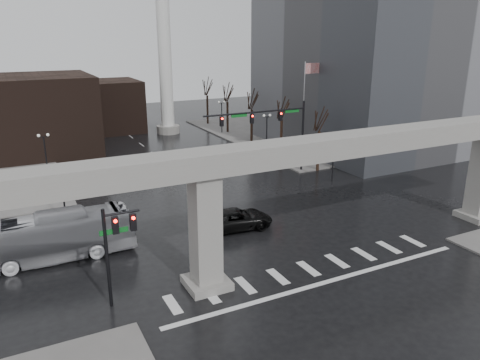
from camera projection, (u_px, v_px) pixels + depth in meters
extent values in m
plane|color=black|center=(300.00, 262.00, 32.30)|extent=(160.00, 160.00, 0.00)
cube|color=slate|center=(309.00, 132.00, 74.12)|extent=(28.00, 36.00, 0.15)
cube|color=gray|center=(305.00, 150.00, 29.90)|extent=(48.00, 2.20, 1.40)
cube|color=gray|center=(206.00, 233.00, 28.18)|extent=(1.60, 1.60, 7.30)
cube|color=gray|center=(207.00, 283.00, 29.20)|extent=(2.60, 2.60, 0.50)
cube|color=gray|center=(476.00, 215.00, 40.01)|extent=(2.60, 2.60, 0.50)
cube|color=black|center=(29.00, 115.00, 60.44)|extent=(16.00, 14.00, 10.00)
cube|color=black|center=(107.00, 106.00, 74.43)|extent=(10.00, 10.00, 8.00)
cylinder|color=silver|center=(164.00, 34.00, 69.49)|extent=(2.00, 2.00, 30.00)
cylinder|color=gray|center=(168.00, 129.00, 73.82)|extent=(3.60, 3.60, 1.20)
cylinder|color=black|center=(302.00, 137.00, 52.61)|extent=(0.24, 0.24, 8.00)
cylinder|color=black|center=(256.00, 112.00, 49.06)|extent=(12.00, 0.18, 0.18)
cube|color=black|center=(280.00, 116.00, 50.55)|extent=(0.35, 0.30, 1.00)
cube|color=black|center=(252.00, 119.00, 49.04)|extent=(0.35, 0.30, 1.00)
cube|color=black|center=(222.00, 121.00, 47.52)|extent=(0.35, 0.30, 1.00)
sphere|color=#FF0C05|center=(281.00, 114.00, 50.31)|extent=(0.20, 0.20, 0.20)
cube|color=#0D611E|center=(292.00, 111.00, 51.06)|extent=(1.80, 0.05, 0.35)
cube|color=#0D611E|center=(239.00, 115.00, 48.25)|extent=(1.80, 0.05, 0.35)
cylinder|color=black|center=(107.00, 259.00, 26.29)|extent=(0.20, 0.20, 6.00)
cylinder|color=black|center=(121.00, 213.00, 25.94)|extent=(2.00, 0.14, 0.14)
cube|color=black|center=(115.00, 225.00, 25.96)|extent=(0.35, 0.30, 1.00)
cube|color=black|center=(133.00, 222.00, 26.40)|extent=(0.35, 0.30, 1.00)
cube|color=#0D611E|center=(114.00, 231.00, 26.02)|extent=(1.60, 0.05, 0.30)
cylinder|color=silver|center=(303.00, 113.00, 55.68)|extent=(0.12, 0.12, 12.00)
cube|color=#AC1B12|center=(312.00, 68.00, 54.55)|extent=(2.00, 0.03, 1.20)
cylinder|color=black|center=(333.00, 159.00, 49.32)|extent=(0.14, 0.14, 4.80)
cube|color=black|center=(334.00, 138.00, 48.61)|extent=(0.90, 0.06, 0.06)
sphere|color=silver|center=(331.00, 136.00, 48.36)|extent=(0.32, 0.32, 0.32)
sphere|color=silver|center=(338.00, 135.00, 48.75)|extent=(0.32, 0.32, 0.32)
cylinder|color=black|center=(267.00, 135.00, 61.22)|extent=(0.14, 0.14, 4.80)
cube|color=black|center=(267.00, 117.00, 60.51)|extent=(0.90, 0.06, 0.06)
sphere|color=silver|center=(264.00, 116.00, 60.26)|extent=(0.32, 0.32, 0.32)
sphere|color=silver|center=(270.00, 115.00, 60.65)|extent=(0.32, 0.32, 0.32)
cylinder|color=black|center=(222.00, 118.00, 73.12)|extent=(0.14, 0.14, 4.80)
cube|color=black|center=(222.00, 103.00, 72.41)|extent=(0.90, 0.06, 0.06)
sphere|color=silver|center=(219.00, 102.00, 72.16)|extent=(0.32, 0.32, 0.32)
sphere|color=silver|center=(224.00, 102.00, 72.55)|extent=(0.32, 0.32, 0.32)
cylinder|color=black|center=(64.00, 199.00, 37.64)|extent=(0.14, 0.14, 4.80)
cube|color=black|center=(60.00, 171.00, 36.94)|extent=(0.90, 0.06, 0.06)
sphere|color=silver|center=(54.00, 169.00, 36.68)|extent=(0.32, 0.32, 0.32)
sphere|color=silver|center=(66.00, 167.00, 37.07)|extent=(0.32, 0.32, 0.32)
cylinder|color=black|center=(46.00, 159.00, 49.54)|extent=(0.14, 0.14, 4.80)
cube|color=black|center=(43.00, 137.00, 48.84)|extent=(0.90, 0.06, 0.06)
sphere|color=silver|center=(39.00, 136.00, 48.58)|extent=(0.32, 0.32, 0.32)
sphere|color=silver|center=(48.00, 135.00, 48.97)|extent=(0.32, 0.32, 0.32)
cylinder|color=black|center=(36.00, 134.00, 61.44)|extent=(0.14, 0.14, 4.80)
cube|color=black|center=(33.00, 117.00, 60.74)|extent=(0.90, 0.06, 0.06)
sphere|color=silver|center=(29.00, 115.00, 60.48)|extent=(0.32, 0.32, 0.32)
sphere|color=silver|center=(37.00, 115.00, 60.87)|extent=(0.32, 0.32, 0.32)
cylinder|color=black|center=(318.00, 151.00, 53.19)|extent=(0.34, 0.34, 4.55)
cylinder|color=black|center=(320.00, 119.00, 52.06)|extent=(0.12, 1.52, 2.98)
cylinder|color=black|center=(322.00, 120.00, 52.56)|extent=(0.83, 1.14, 2.51)
cylinder|color=black|center=(281.00, 137.00, 59.97)|extent=(0.34, 0.34, 4.66)
cylinder|color=black|center=(282.00, 108.00, 58.82)|extent=(0.12, 1.55, 3.05)
cylinder|color=black|center=(284.00, 109.00, 59.32)|extent=(0.85, 1.16, 2.57)
cylinder|color=black|center=(252.00, 126.00, 66.76)|extent=(0.34, 0.34, 4.76)
cylinder|color=black|center=(252.00, 99.00, 65.58)|extent=(0.12, 1.59, 3.11)
cylinder|color=black|center=(254.00, 100.00, 66.08)|extent=(0.86, 1.18, 2.62)
cylinder|color=black|center=(228.00, 117.00, 73.54)|extent=(0.34, 0.34, 4.87)
cylinder|color=black|center=(227.00, 92.00, 72.34)|extent=(0.12, 1.62, 3.18)
cylinder|color=black|center=(230.00, 93.00, 72.84)|extent=(0.88, 1.20, 2.68)
cylinder|color=black|center=(208.00, 110.00, 80.33)|extent=(0.34, 0.34, 4.97)
cylinder|color=black|center=(207.00, 86.00, 79.10)|extent=(0.12, 1.65, 3.25)
cylinder|color=black|center=(209.00, 87.00, 79.60)|extent=(0.89, 1.23, 2.74)
imported|color=black|center=(236.00, 219.00, 37.62)|extent=(6.22, 3.35, 1.66)
imported|color=silver|center=(45.00, 238.00, 32.08)|extent=(12.07, 3.05, 3.35)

